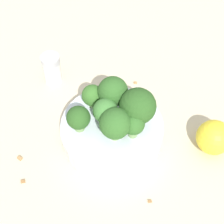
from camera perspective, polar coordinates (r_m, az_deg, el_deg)
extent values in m
plane|color=beige|center=(0.63, 0.00, -3.77)|extent=(3.00, 3.00, 0.00)
cylinder|color=silver|center=(0.62, 0.00, -2.91)|extent=(0.17, 0.17, 0.03)
cylinder|color=#84AD66|center=(0.58, 0.47, -3.03)|extent=(0.02, 0.02, 0.03)
sphere|color=#2D5B23|center=(0.56, 0.49, -1.74)|extent=(0.05, 0.05, 0.05)
cylinder|color=#8EB770|center=(0.60, -0.90, -0.78)|extent=(0.02, 0.02, 0.03)
sphere|color=#3D7533|center=(0.58, -0.92, 0.40)|extent=(0.04, 0.04, 0.04)
cylinder|color=#7A9E5B|center=(0.60, 3.80, -0.62)|extent=(0.02, 0.02, 0.03)
sphere|color=#28511E|center=(0.57, 3.93, 0.90)|extent=(0.06, 0.06, 0.06)
cylinder|color=#7A9E5B|center=(0.59, -5.02, -1.87)|extent=(0.02, 0.02, 0.02)
sphere|color=#28511E|center=(0.58, -5.14, -0.87)|extent=(0.04, 0.04, 0.04)
cylinder|color=#84AD66|center=(0.62, -2.92, 1.62)|extent=(0.02, 0.02, 0.02)
sphere|color=#386B28|center=(0.61, -2.98, 2.55)|extent=(0.04, 0.04, 0.04)
cylinder|color=#7A9E5B|center=(0.58, 3.21, -2.82)|extent=(0.02, 0.02, 0.02)
sphere|color=#2D5B23|center=(0.57, 3.30, -1.79)|extent=(0.04, 0.04, 0.04)
cylinder|color=#84AD66|center=(0.61, 0.13, 1.69)|extent=(0.02, 0.02, 0.03)
sphere|color=#2D5B23|center=(0.59, 0.13, 3.16)|extent=(0.05, 0.05, 0.05)
cylinder|color=silver|center=(0.70, -9.08, 6.09)|extent=(0.03, 0.03, 0.05)
cylinder|color=#B7B7BC|center=(0.68, -9.41, 7.86)|extent=(0.03, 0.03, 0.01)
sphere|color=yellow|center=(0.62, 15.26, -3.74)|extent=(0.06, 0.06, 0.06)
cube|color=#AD7F4C|center=(0.62, -13.90, -6.76)|extent=(0.01, 0.01, 0.01)
cube|color=olive|center=(0.57, 5.78, -13.32)|extent=(0.01, 0.01, 0.01)
cube|color=olive|center=(0.60, -13.45, -10.18)|extent=(0.01, 0.01, 0.01)
cube|color=#AD7F4C|center=(0.70, 3.52, 4.58)|extent=(0.01, 0.01, 0.01)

